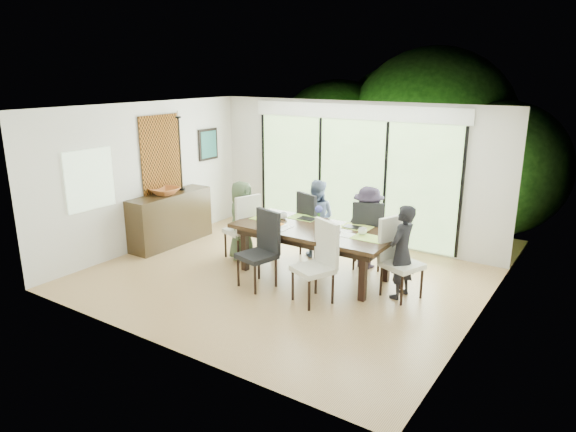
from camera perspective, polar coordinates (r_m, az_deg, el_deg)
The scene contains 62 objects.
floor at distance 8.32m, azimuth -0.96°, elevation -7.07°, with size 6.00×5.00×0.01m, color olive.
ceiling at distance 7.68m, azimuth -1.05°, elevation 11.90°, with size 6.00×5.00×0.01m, color white.
wall_back at distance 10.01m, azimuth 7.20°, elevation 4.87°, with size 6.00×0.02×2.70m, color beige.
wall_front at distance 6.08m, azimuth -14.58°, elevation -2.74°, with size 6.00×0.02×2.70m, color white.
wall_left at distance 9.88m, azimuth -15.58°, elevation 4.26°, with size 0.02×5.00×2.70m, color beige.
wall_right at distance 6.72m, azimuth 20.66°, elevation -1.49°, with size 0.02×5.00×2.70m, color beige.
glass_doors at distance 10.00m, azimuth 7.07°, elevation 3.99°, with size 4.20×0.02×2.30m, color #598C3F.
blinds_header at distance 9.81m, azimuth 7.30°, elevation 11.43°, with size 4.40×0.06×0.28m, color white.
mullion_a at distance 11.07m, azimuth -2.74°, elevation 5.24°, with size 0.05×0.04×2.30m, color black.
mullion_b at distance 10.32m, azimuth 3.56°, elevation 4.45°, with size 0.05×0.04×2.30m, color black.
mullion_c at distance 9.71m, azimuth 10.74°, elevation 3.48°, with size 0.05×0.04×2.30m, color black.
mullion_d at distance 9.28m, azimuth 18.70°, elevation 2.33°, with size 0.05×0.04×2.30m, color black.
side_window at distance 9.09m, azimuth -21.16°, elevation 3.78°, with size 0.02×0.90×1.00m, color #8CAD7F.
deck at distance 11.13m, azimuth 9.01°, elevation -1.51°, with size 6.00×1.80×0.10m, color brown.
rail_top at distance 11.68m, azimuth 10.79°, elevation 2.28°, with size 6.00×0.08×0.06m, color #503122.
foliage_left at distance 13.17m, azimuth 5.45°, elevation 7.94°, with size 3.20×3.20×3.20m, color #14380F.
foliage_mid at distance 12.82m, azimuth 15.59°, elevation 8.85°, with size 4.00×4.00×4.00m, color #14380F.
foliage_right at distance 11.68m, azimuth 22.55°, elevation 4.90°, with size 2.80×2.80×2.80m, color #14380F.
foliage_far at distance 13.82m, azimuth 12.51°, elevation 8.77°, with size 3.60×3.60×3.60m, color #14380F.
table_top at distance 8.22m, azimuth 2.93°, elevation -1.53°, with size 2.61×1.20×0.07m, color black.
table_apron at distance 8.25m, azimuth 2.92°, elevation -2.18°, with size 2.39×0.98×0.11m, color black.
table_leg_fl at distance 8.59m, azimuth -4.80°, elevation -3.65°, with size 0.10×0.10×0.75m, color black.
table_leg_fr at distance 7.52m, azimuth 8.32°, elevation -6.66°, with size 0.10×0.10×0.75m, color black.
table_leg_bl at distance 9.24m, azimuth -1.50°, elevation -2.18°, with size 0.10×0.10×0.75m, color black.
table_leg_br at distance 8.26m, azimuth 10.90°, elevation -4.70°, with size 0.10×0.10×0.75m, color black.
chair_left_end at distance 9.09m, azimuth -5.24°, elevation -1.08°, with size 0.50×0.50×1.20m, color beige, non-canonical shape.
chair_right_end at distance 7.66m, azimuth 12.62°, elevation -4.67°, with size 0.50×0.50×1.20m, color silver, non-canonical shape.
chair_far_left at distance 9.19m, azimuth 3.21°, elevation -0.85°, with size 0.50×0.50×1.20m, color black, non-canonical shape.
chair_far_right at distance 8.75m, azimuth 8.87°, elevation -1.88°, with size 0.50×0.50×1.20m, color black, non-canonical shape.
chair_near_left at distance 7.85m, azimuth -3.50°, elevation -3.80°, with size 0.50×0.50×1.20m, color black, non-canonical shape.
chair_near_right at distance 7.33m, azimuth 2.78°, elevation -5.25°, with size 0.50×0.50×1.20m, color silver, non-canonical shape.
person_left_end at distance 9.05m, azimuth -5.16°, elevation -0.47°, with size 0.65×0.41×1.40m, color #405136.
person_right_end at distance 7.64m, azimuth 12.52°, elevation -3.92°, with size 0.65×0.41×1.40m, color black.
person_far_left at distance 9.14m, azimuth 3.16°, elevation -0.26°, with size 0.65×0.41×1.40m, color slate.
person_far_right at distance 8.70m, azimuth 8.84°, elevation -1.27°, with size 0.65×0.41×1.40m, color #251D2C.
placemat_left at distance 8.71m, azimuth -2.45°, elevation -0.28°, with size 0.48×0.35×0.01m, color #86A139.
placemat_right at distance 7.79m, azimuth 8.95°, elevation -2.42°, with size 0.48×0.35×0.01m, color #91B741.
placemat_far_l at distance 8.76m, azimuth 1.74°, elevation -0.17°, with size 0.48×0.35×0.01m, color #90C546.
placemat_far_r at distance 8.30m, azimuth 7.61°, elevation -1.23°, with size 0.48×0.35×0.01m, color #AEC546.
placemat_paper at distance 8.25m, azimuth -1.42°, elevation -1.19°, with size 0.48×0.35×0.01m, color white.
tablet_far_l at distance 8.66m, azimuth 2.13°, elevation -0.29°, with size 0.28×0.20×0.01m, color black.
tablet_far_r at distance 8.27m, azimuth 7.15°, elevation -1.20°, with size 0.26×0.18×0.01m, color black.
papers at distance 7.85m, azimuth 7.14°, elevation -2.22°, with size 0.33×0.24×0.00m, color white.
platter_base at distance 8.24m, azimuth -1.42°, elevation -1.08°, with size 0.28×0.28×0.03m, color white.
platter_snacks at distance 8.24m, azimuth -1.42°, elevation -0.95°, with size 0.22×0.22×0.02m, color orange.
vase at distance 8.20m, azimuth 3.41°, elevation -0.85°, with size 0.09×0.09×0.13m, color silver.
hyacinth_stems at distance 8.17m, azimuth 3.43°, elevation 0.02°, with size 0.04×0.04×0.17m, color #337226.
hyacinth_blooms at distance 8.14m, azimuth 3.44°, elevation 0.76°, with size 0.12×0.12×0.12m, color #464BAF.
laptop at distance 8.57m, azimuth -2.30°, elevation -0.46°, with size 0.36×0.23×0.03m, color silver.
cup_a at distance 8.67m, azimuth -0.53°, elevation 0.01°, with size 0.13×0.13×0.10m, color white.
cup_b at distance 8.04m, azimuth 3.49°, elevation -1.33°, with size 0.11×0.11×0.10m, color white.
cup_c at distance 7.92m, azimuth 8.29°, elevation -1.71°, with size 0.13×0.13×0.10m, color white.
book at distance 8.13m, azimuth 4.63°, elevation -1.45°, with size 0.18×0.24×0.02m, color white.
sideboard at distance 10.10m, azimuth -12.92°, elevation -0.29°, with size 0.50×1.77×0.99m, color black.
bowl at distance 9.90m, azimuth -13.53°, elevation 2.70°, with size 0.53×0.53×0.13m, color brown.
candlestick_base at distance 10.21m, azimuth -11.68°, elevation 2.96°, with size 0.11×0.11×0.04m, color black.
candlestick_shaft at distance 10.08m, azimuth -11.90°, elevation 6.82°, with size 0.03×0.03×1.38m, color black.
candlestick_pan at distance 10.00m, azimuth -12.12°, elevation 10.69°, with size 0.11×0.11×0.03m, color black.
candle at distance 10.00m, azimuth -12.15°, elevation 11.06°, with size 0.04×0.04×0.11m, color silver.
tapestry at distance 10.05m, azimuth -13.86°, elevation 6.61°, with size 0.02×1.00×1.50m, color brown.
art_frame at distance 10.95m, azimuth -8.86°, elevation 7.87°, with size 0.03×0.55×0.65m, color black.
art_canvas at distance 10.94m, azimuth -8.79°, elevation 7.86°, with size 0.01×0.45×0.55m, color #174C49.
Camera 1 is at (4.35, -6.31, 3.23)m, focal length 32.00 mm.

